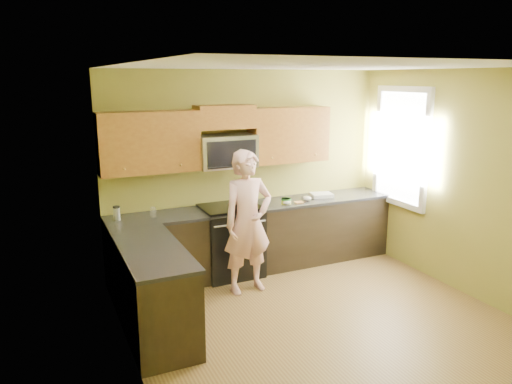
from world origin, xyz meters
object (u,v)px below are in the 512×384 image
stove (231,240)px  travel_mug (117,220)px  woman (248,222)px  frying_pan (238,207)px  microwave (226,167)px  butter_tub (286,204)px

stove → travel_mug: travel_mug is taller
woman → frying_pan: 0.51m
travel_mug → microwave: bearing=3.2°
microwave → butter_tub: bearing=-16.7°
woman → frying_pan: size_ratio=4.01×
woman → frying_pan: (0.07, 0.50, 0.07)m
microwave → frying_pan: size_ratio=1.73×
microwave → frying_pan: bearing=-67.9°
microwave → butter_tub: 0.97m
stove → frying_pan: (0.08, -0.07, 0.47)m
stove → microwave: (0.00, 0.12, 0.97)m
woman → frying_pan: bearing=76.6°
butter_tub → woman: bearing=-149.3°
stove → frying_pan: bearing=-40.9°
butter_tub → travel_mug: 2.22m
woman → travel_mug: size_ratio=9.92×
stove → woman: woman is taller
microwave → woman: woman is taller
butter_tub → travel_mug: travel_mug is taller
frying_pan → butter_tub: 0.70m
woman → butter_tub: bearing=25.8°
stove → travel_mug: size_ratio=5.34×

